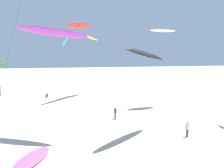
{
  "coord_description": "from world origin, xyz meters",
  "views": [
    {
      "loc": [
        -4.62,
        1.44,
        8.52
      ],
      "look_at": [
        0.28,
        23.06,
        5.38
      ],
      "focal_mm": 31.79,
      "sensor_mm": 36.0,
      "label": 1
    }
  ],
  "objects_px": {
    "flying_kite_0": "(65,42)",
    "flying_kite_3": "(50,32)",
    "person_near_left": "(187,128)",
    "flying_kite_1": "(79,25)",
    "flying_kite_5": "(88,37)",
    "grounded_kite_0": "(32,158)",
    "flying_kite_6": "(163,31)",
    "flying_kite_2": "(146,54)",
    "person_mid_field": "(115,112)"
  },
  "relations": [
    {
      "from": "flying_kite_2",
      "to": "flying_kite_6",
      "type": "relative_size",
      "value": 0.73
    },
    {
      "from": "flying_kite_2",
      "to": "flying_kite_6",
      "type": "distance_m",
      "value": 14.73
    },
    {
      "from": "grounded_kite_0",
      "to": "flying_kite_5",
      "type": "bearing_deg",
      "value": 74.33
    },
    {
      "from": "flying_kite_0",
      "to": "grounded_kite_0",
      "type": "height_order",
      "value": "flying_kite_0"
    },
    {
      "from": "flying_kite_5",
      "to": "flying_kite_6",
      "type": "relative_size",
      "value": 1.02
    },
    {
      "from": "flying_kite_0",
      "to": "person_near_left",
      "type": "height_order",
      "value": "flying_kite_0"
    },
    {
      "from": "flying_kite_6",
      "to": "person_mid_field",
      "type": "relative_size",
      "value": 7.68
    },
    {
      "from": "person_mid_field",
      "to": "flying_kite_2",
      "type": "bearing_deg",
      "value": -67.72
    },
    {
      "from": "flying_kite_2",
      "to": "flying_kite_3",
      "type": "bearing_deg",
      "value": 165.68
    },
    {
      "from": "flying_kite_5",
      "to": "grounded_kite_0",
      "type": "distance_m",
      "value": 31.22
    },
    {
      "from": "flying_kite_6",
      "to": "flying_kite_1",
      "type": "bearing_deg",
      "value": 146.63
    },
    {
      "from": "person_mid_field",
      "to": "flying_kite_3",
      "type": "bearing_deg",
      "value": -161.63
    },
    {
      "from": "flying_kite_6",
      "to": "person_mid_field",
      "type": "distance_m",
      "value": 16.83
    },
    {
      "from": "person_mid_field",
      "to": "flying_kite_6",
      "type": "bearing_deg",
      "value": 33.81
    },
    {
      "from": "flying_kite_6",
      "to": "person_mid_field",
      "type": "height_order",
      "value": "flying_kite_6"
    },
    {
      "from": "flying_kite_6",
      "to": "person_near_left",
      "type": "height_order",
      "value": "flying_kite_6"
    },
    {
      "from": "flying_kite_2",
      "to": "flying_kite_5",
      "type": "distance_m",
      "value": 24.41
    },
    {
      "from": "flying_kite_2",
      "to": "grounded_kite_0",
      "type": "bearing_deg",
      "value": -161.82
    },
    {
      "from": "flying_kite_3",
      "to": "person_near_left",
      "type": "relative_size",
      "value": 7.21
    },
    {
      "from": "flying_kite_1",
      "to": "flying_kite_3",
      "type": "relative_size",
      "value": 1.27
    },
    {
      "from": "flying_kite_1",
      "to": "flying_kite_2",
      "type": "xyz_separation_m",
      "value": [
        5.67,
        -20.69,
        -5.79
      ]
    },
    {
      "from": "flying_kite_5",
      "to": "grounded_kite_0",
      "type": "bearing_deg",
      "value": -105.67
    },
    {
      "from": "flying_kite_1",
      "to": "person_near_left",
      "type": "height_order",
      "value": "flying_kite_1"
    },
    {
      "from": "flying_kite_5",
      "to": "grounded_kite_0",
      "type": "xyz_separation_m",
      "value": [
        -7.73,
        -27.55,
        -12.48
      ]
    },
    {
      "from": "grounded_kite_0",
      "to": "flying_kite_6",
      "type": "bearing_deg",
      "value": 39.0
    },
    {
      "from": "person_near_left",
      "to": "person_mid_field",
      "type": "distance_m",
      "value": 9.58
    },
    {
      "from": "flying_kite_3",
      "to": "flying_kite_6",
      "type": "distance_m",
      "value": 20.12
    },
    {
      "from": "flying_kite_2",
      "to": "flying_kite_3",
      "type": "distance_m",
      "value": 10.54
    },
    {
      "from": "flying_kite_2",
      "to": "person_near_left",
      "type": "distance_m",
      "value": 9.03
    },
    {
      "from": "flying_kite_5",
      "to": "person_near_left",
      "type": "xyz_separation_m",
      "value": [
        7.56,
        -26.1,
        -11.7
      ]
    },
    {
      "from": "flying_kite_3",
      "to": "grounded_kite_0",
      "type": "relative_size",
      "value": 2.61
    },
    {
      "from": "flying_kite_0",
      "to": "flying_kite_3",
      "type": "distance_m",
      "value": 23.76
    },
    {
      "from": "flying_kite_1",
      "to": "person_near_left",
      "type": "xyz_separation_m",
      "value": [
        9.63,
        -22.96,
        -13.58
      ]
    },
    {
      "from": "flying_kite_6",
      "to": "grounded_kite_0",
      "type": "relative_size",
      "value": 2.83
    },
    {
      "from": "flying_kite_0",
      "to": "grounded_kite_0",
      "type": "bearing_deg",
      "value": -95.35
    },
    {
      "from": "flying_kite_0",
      "to": "flying_kite_5",
      "type": "distance_m",
      "value": 5.57
    },
    {
      "from": "flying_kite_6",
      "to": "person_near_left",
      "type": "relative_size",
      "value": 7.82
    },
    {
      "from": "flying_kite_1",
      "to": "flying_kite_6",
      "type": "bearing_deg",
      "value": -33.37
    },
    {
      "from": "flying_kite_1",
      "to": "grounded_kite_0",
      "type": "bearing_deg",
      "value": -103.07
    },
    {
      "from": "flying_kite_5",
      "to": "person_mid_field",
      "type": "bearing_deg",
      "value": -85.42
    },
    {
      "from": "flying_kite_5",
      "to": "person_near_left",
      "type": "relative_size",
      "value": 7.99
    },
    {
      "from": "flying_kite_3",
      "to": "flying_kite_5",
      "type": "distance_m",
      "value": 22.27
    },
    {
      "from": "person_mid_field",
      "to": "flying_kite_1",
      "type": "bearing_deg",
      "value": 102.9
    },
    {
      "from": "flying_kite_1",
      "to": "grounded_kite_0",
      "type": "xyz_separation_m",
      "value": [
        -5.67,
        -24.41,
        -14.36
      ]
    },
    {
      "from": "flying_kite_3",
      "to": "grounded_kite_0",
      "type": "bearing_deg",
      "value": -102.46
    },
    {
      "from": "flying_kite_0",
      "to": "flying_kite_3",
      "type": "relative_size",
      "value": 1.06
    },
    {
      "from": "flying_kite_3",
      "to": "person_near_left",
      "type": "xyz_separation_m",
      "value": [
        13.91,
        -4.81,
        -10.17
      ]
    },
    {
      "from": "flying_kite_5",
      "to": "person_mid_field",
      "type": "xyz_separation_m",
      "value": [
        1.5,
        -18.68,
        -11.68
      ]
    },
    {
      "from": "grounded_kite_0",
      "to": "person_mid_field",
      "type": "distance_m",
      "value": 12.82
    },
    {
      "from": "flying_kite_1",
      "to": "flying_kite_6",
      "type": "relative_size",
      "value": 1.17
    }
  ]
}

